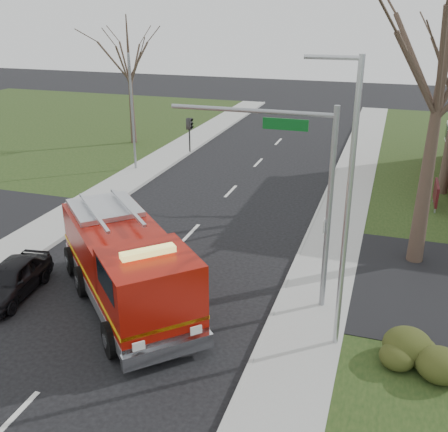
% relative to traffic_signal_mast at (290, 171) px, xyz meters
% --- Properties ---
extents(ground, '(120.00, 120.00, 0.00)m').
position_rel_traffic_signal_mast_xyz_m(ground, '(-5.21, -1.50, -4.71)').
color(ground, black).
rests_on(ground, ground).
extents(sidewalk_right, '(2.40, 80.00, 0.15)m').
position_rel_traffic_signal_mast_xyz_m(sidewalk_right, '(0.99, -1.50, -4.63)').
color(sidewalk_right, '#999993').
rests_on(sidewalk_right, ground).
extents(health_center_sign, '(0.12, 2.00, 1.40)m').
position_rel_traffic_signal_mast_xyz_m(health_center_sign, '(5.29, 11.00, -3.83)').
color(health_center_sign, '#420F13').
rests_on(health_center_sign, ground).
extents(hedge_corner, '(2.80, 2.00, 0.90)m').
position_rel_traffic_signal_mast_xyz_m(hedge_corner, '(3.79, -2.50, -4.13)').
color(hedge_corner, '#2D3915').
rests_on(hedge_corner, lawn_right).
extents(bare_tree_near, '(6.00, 6.00, 12.00)m').
position_rel_traffic_signal_mast_xyz_m(bare_tree_near, '(4.29, 4.50, 2.71)').
color(bare_tree_near, '#392B22').
rests_on(bare_tree_near, ground).
extents(bare_tree_left, '(4.50, 4.50, 9.00)m').
position_rel_traffic_signal_mast_xyz_m(bare_tree_left, '(-15.21, 18.50, 0.86)').
color(bare_tree_left, '#392B22').
rests_on(bare_tree_left, ground).
extents(traffic_signal_mast, '(5.29, 0.18, 6.80)m').
position_rel_traffic_signal_mast_xyz_m(traffic_signal_mast, '(0.00, 0.00, 0.00)').
color(traffic_signal_mast, gray).
rests_on(traffic_signal_mast, ground).
extents(streetlight_pole, '(1.48, 0.16, 8.40)m').
position_rel_traffic_signal_mast_xyz_m(streetlight_pole, '(1.93, -2.00, -0.16)').
color(streetlight_pole, '#B7BABF').
rests_on(streetlight_pole, ground).
extents(utility_pole_far, '(0.14, 0.14, 7.00)m').
position_rel_traffic_signal_mast_xyz_m(utility_pole_far, '(-12.01, 12.50, -1.21)').
color(utility_pole_far, gray).
rests_on(utility_pole_far, ground).
extents(fire_engine, '(7.26, 7.32, 3.10)m').
position_rel_traffic_signal_mast_xyz_m(fire_engine, '(-4.97, -1.78, -3.30)').
color(fire_engine, '#8D0F06').
rests_on(fire_engine, ground).
extents(parked_car_maroon, '(1.97, 3.89, 1.27)m').
position_rel_traffic_signal_mast_xyz_m(parked_car_maroon, '(-9.15, -2.50, -4.07)').
color(parked_car_maroon, black).
rests_on(parked_car_maroon, ground).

